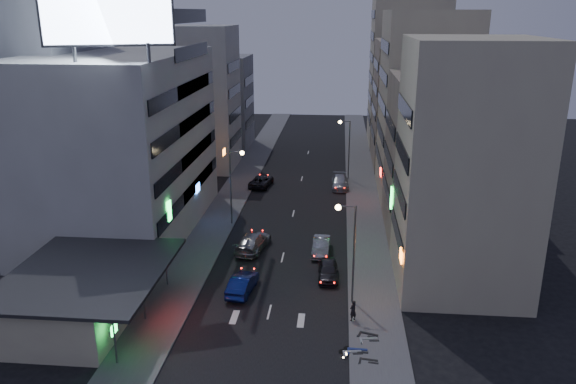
# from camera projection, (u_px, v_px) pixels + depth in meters

# --- Properties ---
(ground) EXTENTS (180.00, 180.00, 0.00)m
(ground) POSITION_uv_depth(u_px,v_px,m) (262.00, 341.00, 38.90)
(ground) COLOR black
(ground) RESTS_ON ground
(sidewalk_left) EXTENTS (4.00, 120.00, 0.12)m
(sidewalk_left) POSITION_uv_depth(u_px,v_px,m) (230.00, 200.00, 68.02)
(sidewalk_left) COLOR #4C4C4F
(sidewalk_left) RESTS_ON ground
(sidewalk_right) EXTENTS (4.00, 120.00, 0.12)m
(sidewalk_right) POSITION_uv_depth(u_px,v_px,m) (363.00, 204.00, 66.61)
(sidewalk_right) COLOR #4C4C4F
(sidewalk_right) RESTS_ON ground
(food_court) EXTENTS (11.00, 13.00, 3.88)m
(food_court) POSITION_uv_depth(u_px,v_px,m) (79.00, 293.00, 41.41)
(food_court) COLOR #BCB794
(food_court) RESTS_ON ground
(white_building) EXTENTS (14.00, 24.00, 18.00)m
(white_building) POSITION_uv_depth(u_px,v_px,m) (121.00, 145.00, 56.59)
(white_building) COLOR #B8B8B3
(white_building) RESTS_ON ground
(grey_tower) EXTENTS (10.00, 14.00, 34.00)m
(grey_tower) POSITION_uv_depth(u_px,v_px,m) (40.00, 60.00, 57.77)
(grey_tower) COLOR gray
(grey_tower) RESTS_ON ground
(shophouse_near) EXTENTS (10.00, 11.00, 20.00)m
(shophouse_near) POSITION_uv_depth(u_px,v_px,m) (466.00, 168.00, 44.46)
(shophouse_near) COLOR #BCB794
(shophouse_near) RESTS_ON ground
(shophouse_mid) EXTENTS (11.00, 12.00, 16.00)m
(shophouse_mid) POSITION_uv_depth(u_px,v_px,m) (445.00, 157.00, 55.93)
(shophouse_mid) COLOR tan
(shophouse_mid) RESTS_ON ground
(shophouse_far) EXTENTS (10.00, 14.00, 22.00)m
(shophouse_far) POSITION_uv_depth(u_px,v_px,m) (424.00, 106.00, 67.37)
(shophouse_far) COLOR #BCB794
(shophouse_far) RESTS_ON ground
(far_left_a) EXTENTS (11.00, 10.00, 20.00)m
(far_left_a) POSITION_uv_depth(u_px,v_px,m) (196.00, 99.00, 79.84)
(far_left_a) COLOR #B8B8B3
(far_left_a) RESTS_ON ground
(far_left_b) EXTENTS (12.00, 10.00, 15.00)m
(far_left_b) POSITION_uv_depth(u_px,v_px,m) (214.00, 102.00, 92.98)
(far_left_b) COLOR gray
(far_left_b) RESTS_ON ground
(far_right_a) EXTENTS (11.00, 12.00, 18.00)m
(far_right_a) POSITION_uv_depth(u_px,v_px,m) (412.00, 103.00, 82.16)
(far_right_a) COLOR tan
(far_right_a) RESTS_ON ground
(far_right_b) EXTENTS (12.00, 12.00, 24.00)m
(far_right_b) POSITION_uv_depth(u_px,v_px,m) (407.00, 73.00, 94.46)
(far_right_b) COLOR #BCB794
(far_right_b) RESTS_ON ground
(billboard) EXTENTS (9.52, 3.75, 6.20)m
(billboard) POSITION_uv_depth(u_px,v_px,m) (108.00, 13.00, 42.85)
(billboard) COLOR #595B60
(billboard) RESTS_ON white_building
(street_lamp_right_near) EXTENTS (1.60, 0.44, 8.02)m
(street_lamp_right_near) POSITION_uv_depth(u_px,v_px,m) (349.00, 240.00, 42.42)
(street_lamp_right_near) COLOR #595B60
(street_lamp_right_near) RESTS_ON sidewalk_right
(street_lamp_left) EXTENTS (1.60, 0.44, 8.02)m
(street_lamp_left) POSITION_uv_depth(u_px,v_px,m) (234.00, 177.00, 58.62)
(street_lamp_left) COLOR #595B60
(street_lamp_left) RESTS_ON sidewalk_left
(street_lamp_right_far) EXTENTS (1.60, 0.44, 8.02)m
(street_lamp_right_far) POSITION_uv_depth(u_px,v_px,m) (346.00, 141.00, 74.64)
(street_lamp_right_far) COLOR #595B60
(street_lamp_right_far) RESTS_ON sidewalk_right
(parked_car_right_near) EXTENTS (1.86, 4.27, 1.43)m
(parked_car_right_near) POSITION_uv_depth(u_px,v_px,m) (328.00, 270.00, 47.91)
(parked_car_right_near) COLOR #26252A
(parked_car_right_near) RESTS_ON ground
(parked_car_right_mid) EXTENTS (1.69, 4.48, 1.46)m
(parked_car_right_mid) POSITION_uv_depth(u_px,v_px,m) (321.00, 246.00, 52.85)
(parked_car_right_mid) COLOR #95999D
(parked_car_right_mid) RESTS_ON ground
(parked_car_left) EXTENTS (3.03, 5.42, 1.43)m
(parked_car_left) POSITION_uv_depth(u_px,v_px,m) (261.00, 181.00, 73.21)
(parked_car_left) COLOR #232227
(parked_car_left) RESTS_ON ground
(parked_car_right_far) EXTENTS (2.35, 5.36, 1.53)m
(parked_car_right_far) POSITION_uv_depth(u_px,v_px,m) (340.00, 182.00, 72.55)
(parked_car_right_far) COLOR #9DA1A5
(parked_car_right_far) RESTS_ON ground
(road_car_blue) EXTENTS (2.14, 4.77, 1.52)m
(road_car_blue) POSITION_uv_depth(u_px,v_px,m) (242.00, 284.00, 45.48)
(road_car_blue) COLOR navy
(road_car_blue) RESTS_ON ground
(road_car_silver) EXTENTS (3.28, 6.05, 1.66)m
(road_car_silver) POSITION_uv_depth(u_px,v_px,m) (253.00, 242.00, 53.60)
(road_car_silver) COLOR #909498
(road_car_silver) RESTS_ON ground
(person) EXTENTS (0.69, 0.69, 1.62)m
(person) POSITION_uv_depth(u_px,v_px,m) (353.00, 310.00, 41.09)
(person) COLOR black
(person) RESTS_ON sidewalk_right
(scooter_black_a) EXTENTS (0.86, 1.89, 1.12)m
(scooter_black_a) POSITION_uv_depth(u_px,v_px,m) (379.00, 353.00, 36.44)
(scooter_black_a) COLOR black
(scooter_black_a) RESTS_ON sidewalk_right
(scooter_silver_a) EXTENTS (0.93, 1.98, 1.16)m
(scooter_silver_a) POSITION_uv_depth(u_px,v_px,m) (362.00, 342.00, 37.52)
(scooter_silver_a) COLOR #A6A9AE
(scooter_silver_a) RESTS_ON sidewalk_right
(scooter_blue) EXTENTS (0.75, 2.04, 1.23)m
(scooter_blue) POSITION_uv_depth(u_px,v_px,m) (368.00, 341.00, 37.60)
(scooter_blue) COLOR navy
(scooter_blue) RESTS_ON sidewalk_right
(scooter_black_b) EXTENTS (1.24, 2.12, 1.23)m
(scooter_black_b) POSITION_uv_depth(u_px,v_px,m) (379.00, 327.00, 39.24)
(scooter_black_b) COLOR black
(scooter_black_b) RESTS_ON sidewalk_right
(scooter_silver_b) EXTENTS (0.85, 1.95, 1.16)m
(scooter_silver_b) POSITION_uv_depth(u_px,v_px,m) (378.00, 330.00, 38.97)
(scooter_silver_b) COLOR #ABAFB3
(scooter_silver_b) RESTS_ON sidewalk_right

